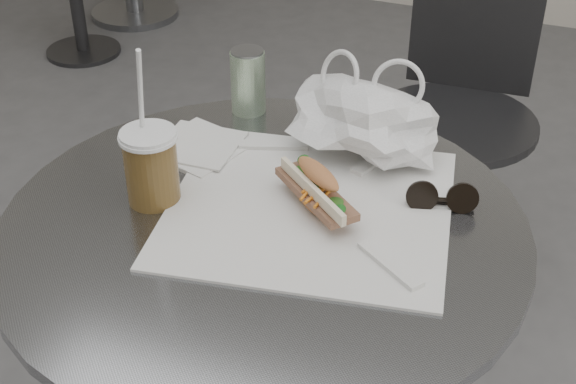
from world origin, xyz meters
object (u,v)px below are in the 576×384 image
at_px(chair_far, 451,161).
at_px(sunglasses, 442,199).
at_px(iced_coffee, 151,165).
at_px(cafe_table, 266,358).
at_px(banh_mi, 317,189).
at_px(drink_can, 248,81).

xyz_separation_m(chair_far, sunglasses, (0.11, -0.79, 0.42)).
height_order(iced_coffee, sunglasses, iced_coffee).
relative_size(cafe_table, banh_mi, 3.82).
distance_m(chair_far, banh_mi, 0.97).
xyz_separation_m(chair_far, drink_can, (-0.28, -0.62, 0.46)).
height_order(banh_mi, drink_can, drink_can).
bearing_deg(chair_far, cafe_table, 79.98).
bearing_deg(banh_mi, cafe_table, -97.89).
relative_size(banh_mi, iced_coffee, 0.81).
xyz_separation_m(banh_mi, drink_can, (-0.21, 0.24, 0.02)).
bearing_deg(sunglasses, chair_far, 81.20).
distance_m(iced_coffee, drink_can, 0.31).
distance_m(banh_mi, sunglasses, 0.18).
height_order(banh_mi, sunglasses, banh_mi).
bearing_deg(sunglasses, banh_mi, -174.35).
height_order(cafe_table, chair_far, chair_far).
distance_m(cafe_table, drink_can, 0.47).
bearing_deg(iced_coffee, drink_can, 86.73).
relative_size(cafe_table, iced_coffee, 3.09).
distance_m(cafe_table, banh_mi, 0.32).
relative_size(chair_far, iced_coffee, 3.07).
bearing_deg(iced_coffee, sunglasses, 18.15).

